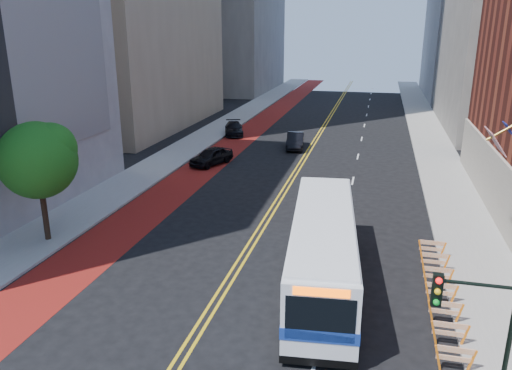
{
  "coord_description": "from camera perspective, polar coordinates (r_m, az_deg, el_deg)",
  "views": [
    {
      "loc": [
        6.4,
        -16.45,
        11.6
      ],
      "look_at": [
        0.36,
        8.0,
        3.62
      ],
      "focal_mm": 35.0,
      "sensor_mm": 36.0,
      "label": 1
    }
  ],
  "objects": [
    {
      "name": "car_b",
      "position": [
        50.19,
        4.52,
        5.08
      ],
      "size": [
        2.21,
        4.87,
        1.55
      ],
      "primitive_type": "imported",
      "rotation": [
        0.0,
        0.0,
        0.12
      ],
      "color": "black",
      "rests_on": "ground"
    },
    {
      "name": "sidewalk_left",
      "position": [
        51.27,
        -7.55,
        4.44
      ],
      "size": [
        4.0,
        140.0,
        0.15
      ],
      "primitive_type": "cube",
      "color": "gray",
      "rests_on": "ground"
    },
    {
      "name": "ground",
      "position": [
        21.12,
        -6.4,
        -15.85
      ],
      "size": [
        160.0,
        160.0,
        0.0
      ],
      "primitive_type": "plane",
      "color": "black",
      "rests_on": "ground"
    },
    {
      "name": "center_line_outer",
      "position": [
        48.27,
        6.08,
        3.59
      ],
      "size": [
        0.14,
        140.0,
        0.01
      ],
      "primitive_type": "cube",
      "color": "gold",
      "rests_on": "ground"
    },
    {
      "name": "sidewalk_right",
      "position": [
        48.18,
        20.15,
        2.65
      ],
      "size": [
        4.0,
        140.0,
        0.15
      ],
      "primitive_type": "cube",
      "color": "gray",
      "rests_on": "ground"
    },
    {
      "name": "car_a",
      "position": [
        44.13,
        -5.13,
        3.3
      ],
      "size": [
        3.35,
        4.84,
        1.53
      ],
      "primitive_type": "imported",
      "rotation": [
        0.0,
        0.0,
        -0.38
      ],
      "color": "black",
      "rests_on": "ground"
    },
    {
      "name": "construction_barriers",
      "position": [
        22.9,
        20.6,
        -12.14
      ],
      "size": [
        1.42,
        10.91,
        1.0
      ],
      "color": "orange",
      "rests_on": "ground"
    },
    {
      "name": "center_line_inner",
      "position": [
        48.32,
        5.66,
        3.61
      ],
      "size": [
        0.14,
        140.0,
        0.01
      ],
      "primitive_type": "cube",
      "color": "gold",
      "rests_on": "ground"
    },
    {
      "name": "car_c",
      "position": [
        56.49,
        -2.54,
        6.45
      ],
      "size": [
        3.4,
        5.26,
        1.42
      ],
      "primitive_type": "imported",
      "rotation": [
        0.0,
        0.0,
        0.31
      ],
      "color": "black",
      "rests_on": "ground"
    },
    {
      "name": "traffic_signal",
      "position": [
        15.44,
        23.82,
        -14.76
      ],
      "size": [
        2.21,
        0.34,
        5.07
      ],
      "color": "black",
      "rests_on": "sidewalk_right"
    },
    {
      "name": "transit_bus",
      "position": [
        23.51,
        7.63,
        -7.17
      ],
      "size": [
        4.02,
        12.86,
        3.48
      ],
      "rotation": [
        0.0,
        0.0,
        0.1
      ],
      "color": "white",
      "rests_on": "ground"
    },
    {
      "name": "bus_lane_paint",
      "position": [
        50.02,
        -3.37,
        4.15
      ],
      "size": [
        3.6,
        140.0,
        0.01
      ],
      "primitive_type": "cube",
      "color": "maroon",
      "rests_on": "ground"
    },
    {
      "name": "street_tree",
      "position": [
        29.35,
        -23.59,
        2.93
      ],
      "size": [
        4.2,
        4.2,
        6.7
      ],
      "color": "black",
      "rests_on": "sidewalk_left"
    },
    {
      "name": "lane_dashes",
      "position": [
        55.69,
        11.98,
        5.18
      ],
      "size": [
        0.14,
        98.2,
        0.01
      ],
      "color": "silver",
      "rests_on": "ground"
    }
  ]
}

